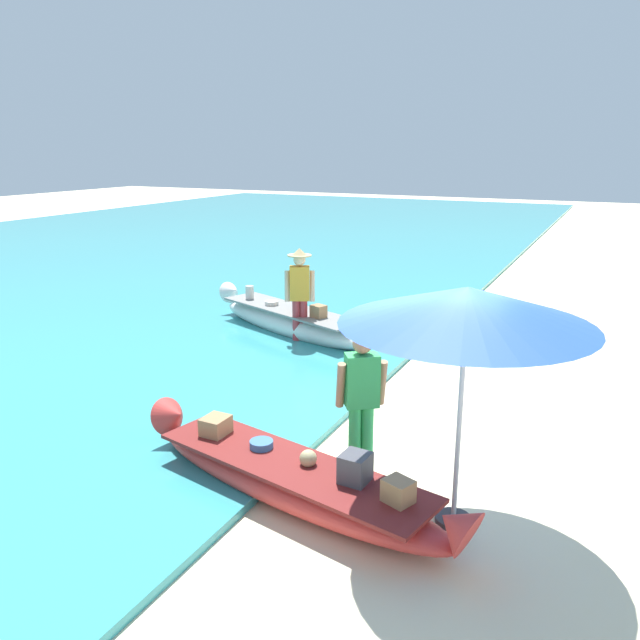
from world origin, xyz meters
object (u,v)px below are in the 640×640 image
(boat_white_midground, at_px, (291,321))
(person_vendor_hatted, at_px, (300,290))
(boat_red_foreground, at_px, (292,479))
(patio_umbrella_large, at_px, (467,307))
(person_tourist_customer, at_px, (362,398))

(boat_white_midground, height_order, person_vendor_hatted, person_vendor_hatted)
(boat_red_foreground, relative_size, person_vendor_hatted, 2.28)
(person_vendor_hatted, height_order, patio_umbrella_large, patio_umbrella_large)
(patio_umbrella_large, bearing_deg, person_tourist_customer, 159.69)
(boat_white_midground, relative_size, patio_umbrella_large, 1.75)
(patio_umbrella_large, bearing_deg, person_vendor_hatted, 132.15)
(boat_white_midground, relative_size, person_vendor_hatted, 2.29)
(boat_red_foreground, height_order, patio_umbrella_large, patio_umbrella_large)
(person_tourist_customer, bearing_deg, patio_umbrella_large, -20.31)
(boat_red_foreground, relative_size, boat_white_midground, 0.99)
(boat_white_midground, bearing_deg, person_vendor_hatted, -45.20)
(boat_red_foreground, bearing_deg, person_tourist_customer, 59.40)
(boat_white_midground, bearing_deg, person_tourist_customer, -53.53)
(person_vendor_hatted, bearing_deg, boat_red_foreground, -63.31)
(person_vendor_hatted, relative_size, person_tourist_customer, 1.09)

